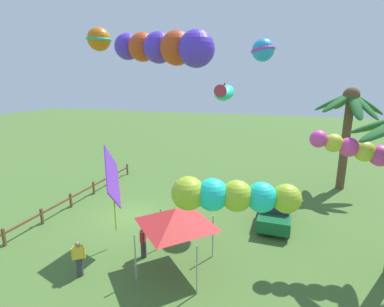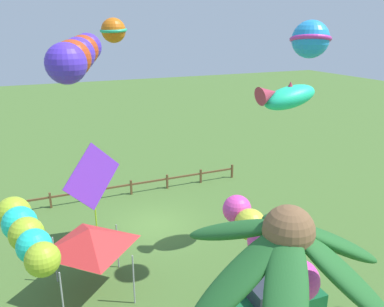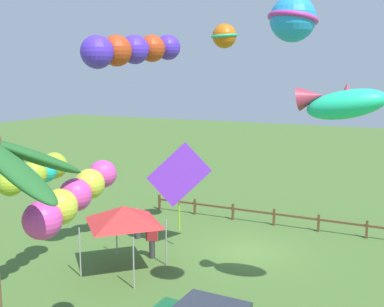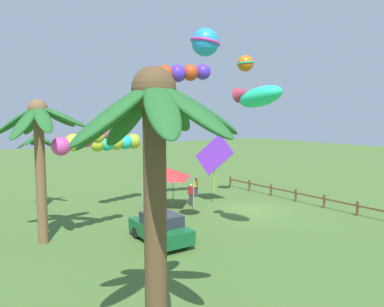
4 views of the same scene
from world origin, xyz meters
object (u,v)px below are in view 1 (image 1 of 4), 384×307
object	(u,v)px
kite_tube_0	(163,48)
kite_tube_2	(353,148)
kite_ball_3	(263,50)
kite_tube_6	(230,195)
kite_fish_1	(224,92)
kite_diamond_5	(113,178)
kite_ball_4	(99,39)
festival_tent	(176,217)
parked_car_0	(275,211)
spectator_0	(79,258)
spectator_1	(143,241)
palm_tree_2	(349,114)

from	to	relation	value
kite_tube_0	kite_tube_2	world-z (taller)	kite_tube_0
kite_ball_3	kite_tube_6	distance (m)	11.02
kite_fish_1	kite_diamond_5	distance (m)	9.43
kite_ball_3	kite_ball_4	bearing A→B (deg)	-55.82
festival_tent	kite_tube_6	size ratio (longest dim) A/B	0.72
kite_tube_0	kite_diamond_5	world-z (taller)	kite_tube_0
kite_tube_2	kite_ball_3	bearing A→B (deg)	-134.83
parked_car_0	spectator_0	distance (m)	10.66
kite_fish_1	kite_tube_2	distance (m)	8.93
parked_car_0	spectator_0	size ratio (longest dim) A/B	2.48
kite_ball_3	kite_fish_1	bearing A→B (deg)	-112.94
festival_tent	kite_ball_4	xyz separation A→B (m)	(-2.49, -4.85, 7.56)
kite_fish_1	kite_tube_0	bearing A→B (deg)	-4.65
kite_ball_3	kite_tube_6	size ratio (longest dim) A/B	0.49
spectator_0	kite_tube_2	size ratio (longest dim) A/B	0.47
spectator_1	kite_tube_2	bearing A→B (deg)	108.45
spectator_1	kite_tube_6	world-z (taller)	kite_tube_6
palm_tree_2	kite_diamond_5	xyz separation A→B (m)	(12.30, -12.07, -2.18)
palm_tree_2	kite_tube_6	size ratio (longest dim) A/B	1.94
kite_tube_2	kite_ball_4	world-z (taller)	kite_ball_4
festival_tent	kite_ball_3	world-z (taller)	kite_ball_3
kite_ball_4	kite_diamond_5	world-z (taller)	kite_ball_4
spectator_0	spectator_1	size ratio (longest dim) A/B	1.00
parked_car_0	kite_fish_1	xyz separation A→B (m)	(-2.94, -3.78, 6.61)
kite_tube_0	kite_ball_4	size ratio (longest dim) A/B	2.61
kite_ball_3	kite_ball_4	distance (m)	9.04
festival_tent	kite_tube_2	bearing A→B (deg)	114.78
spectator_0	festival_tent	distance (m)	4.43
kite_tube_6	palm_tree_2	bearing A→B (deg)	158.74
festival_tent	kite_diamond_5	size ratio (longest dim) A/B	0.67
palm_tree_2	kite_ball_4	bearing A→B (deg)	-51.63
kite_fish_1	spectator_0	bearing A→B (deg)	-20.84
spectator_1	kite_tube_0	world-z (taller)	kite_tube_0
spectator_0	kite_tube_2	xyz separation A→B (m)	(-4.94, 10.72, 4.40)
parked_car_0	kite_fish_1	distance (m)	8.16
palm_tree_2	kite_tube_6	xyz separation A→B (m)	(15.25, -5.93, -1.16)
kite_ball_4	palm_tree_2	bearing A→B (deg)	128.37
spectator_0	kite_ball_4	xyz separation A→B (m)	(-4.21, -1.12, 9.21)
kite_tube_2	kite_tube_6	world-z (taller)	kite_tube_2
palm_tree_2	spectator_1	size ratio (longest dim) A/B	4.81
spectator_0	festival_tent	world-z (taller)	festival_tent
spectator_1	kite_ball_3	size ratio (longest dim) A/B	0.82
palm_tree_2	kite_ball_3	size ratio (longest dim) A/B	3.92
palm_tree_2	kite_tube_2	distance (m)	10.02
kite_fish_1	kite_ball_4	bearing A→B (deg)	-39.56
festival_tent	kite_tube_0	distance (m)	6.80
kite_ball_3	parked_car_0	bearing A→B (deg)	35.20
kite_fish_1	kite_ball_3	bearing A→B (deg)	67.06
kite_ball_4	spectator_1	bearing A→B (deg)	54.66
spectator_0	kite_ball_3	bearing A→B (deg)	145.61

